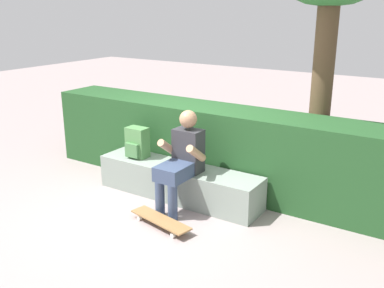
{
  "coord_description": "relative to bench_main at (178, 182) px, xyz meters",
  "views": [
    {
      "loc": [
        2.95,
        -3.87,
        2.33
      ],
      "look_at": [
        0.2,
        0.37,
        0.74
      ],
      "focal_mm": 41.31,
      "sensor_mm": 36.0,
      "label": 1
    }
  ],
  "objects": [
    {
      "name": "ground_plane",
      "position": [
        0.0,
        -0.36,
        -0.21
      ],
      "size": [
        24.0,
        24.0,
        0.0
      ],
      "primitive_type": "plane",
      "color": "gray"
    },
    {
      "name": "bench_main",
      "position": [
        0.0,
        0.0,
        0.0
      ],
      "size": [
        2.19,
        0.49,
        0.42
      ],
      "color": "gray",
      "rests_on": "ground"
    },
    {
      "name": "person_skater",
      "position": [
        0.2,
        -0.22,
        0.41
      ],
      "size": [
        0.49,
        0.62,
        1.17
      ],
      "color": "#333338",
      "rests_on": "ground"
    },
    {
      "name": "skateboard_near_person",
      "position": [
        0.28,
        -0.75,
        -0.14
      ],
      "size": [
        0.82,
        0.36,
        0.09
      ],
      "color": "olive",
      "rests_on": "ground"
    },
    {
      "name": "backpack_on_bench",
      "position": [
        -0.65,
        -0.01,
        0.4
      ],
      "size": [
        0.28,
        0.23,
        0.4
      ],
      "color": "#51894C",
      "rests_on": "bench_main"
    },
    {
      "name": "hedge_row",
      "position": [
        0.27,
        0.63,
        0.32
      ],
      "size": [
        5.28,
        0.7,
        1.07
      ],
      "color": "#224D24",
      "rests_on": "ground"
    }
  ]
}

